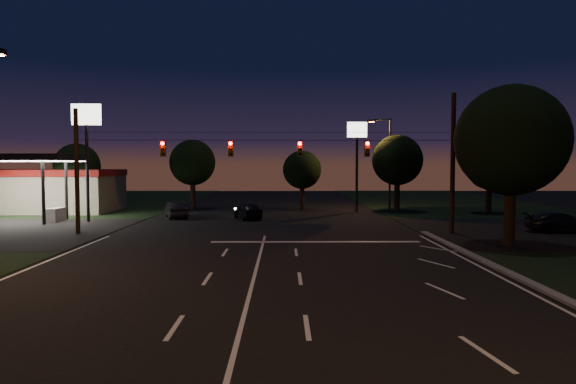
{
  "coord_description": "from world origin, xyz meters",
  "views": [
    {
      "loc": [
        1.16,
        -17.75,
        4.41
      ],
      "look_at": [
        1.4,
        9.13,
        3.0
      ],
      "focal_mm": 32.0,
      "sensor_mm": 36.0,
      "label": 1
    }
  ],
  "objects_px": {
    "utility_pole_right": "(452,234)",
    "car_oncoming_b": "(176,210)",
    "car_cross": "(563,223)",
    "tree_right_near": "(510,142)",
    "car_oncoming_a": "(248,211)"
  },
  "relations": [
    {
      "from": "tree_right_near",
      "to": "car_oncoming_a",
      "type": "bearing_deg",
      "value": 137.64
    },
    {
      "from": "utility_pole_right",
      "to": "tree_right_near",
      "type": "xyz_separation_m",
      "value": [
        1.53,
        -4.83,
        5.68
      ]
    },
    {
      "from": "utility_pole_right",
      "to": "car_oncoming_a",
      "type": "relative_size",
      "value": 2.23
    },
    {
      "from": "utility_pole_right",
      "to": "car_oncoming_b",
      "type": "height_order",
      "value": "utility_pole_right"
    },
    {
      "from": "utility_pole_right",
      "to": "tree_right_near",
      "type": "bearing_deg",
      "value": -72.47
    },
    {
      "from": "car_oncoming_b",
      "to": "car_cross",
      "type": "distance_m",
      "value": 28.85
    },
    {
      "from": "tree_right_near",
      "to": "car_oncoming_a",
      "type": "height_order",
      "value": "tree_right_near"
    },
    {
      "from": "tree_right_near",
      "to": "utility_pole_right",
      "type": "bearing_deg",
      "value": 107.53
    },
    {
      "from": "tree_right_near",
      "to": "car_cross",
      "type": "xyz_separation_m",
      "value": [
        5.82,
        5.14,
        -5.01
      ]
    },
    {
      "from": "tree_right_near",
      "to": "car_cross",
      "type": "relative_size",
      "value": 1.92
    },
    {
      "from": "tree_right_near",
      "to": "car_oncoming_b",
      "type": "xyz_separation_m",
      "value": [
        -21.34,
        14.87,
        -4.99
      ]
    },
    {
      "from": "utility_pole_right",
      "to": "car_oncoming_a",
      "type": "xyz_separation_m",
      "value": [
        -13.74,
        9.08,
        0.69
      ]
    },
    {
      "from": "car_oncoming_a",
      "to": "car_oncoming_b",
      "type": "distance_m",
      "value": 6.15
    },
    {
      "from": "car_oncoming_a",
      "to": "car_cross",
      "type": "distance_m",
      "value": 22.84
    },
    {
      "from": "tree_right_near",
      "to": "car_cross",
      "type": "bearing_deg",
      "value": 41.45
    }
  ]
}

